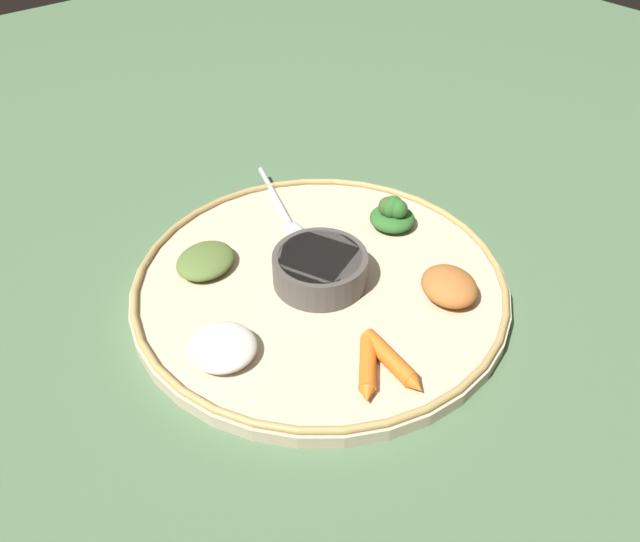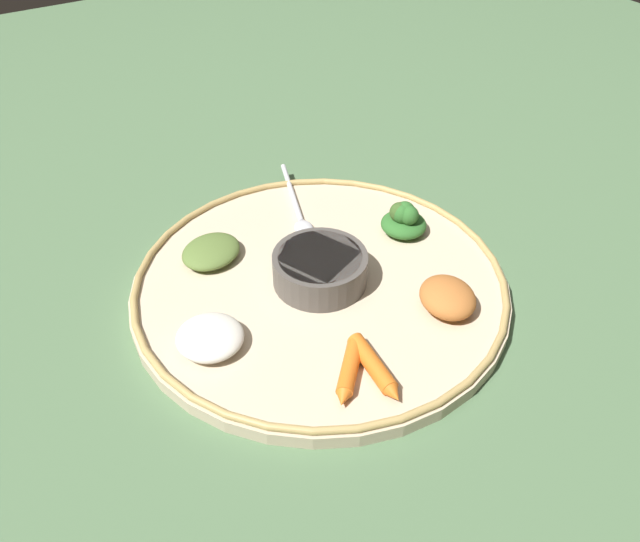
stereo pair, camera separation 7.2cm
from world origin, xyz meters
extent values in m
plane|color=#4C6B47|center=(0.00, 0.00, 0.00)|extent=(2.40, 2.40, 0.00)
cylinder|color=#C6B293|center=(0.00, 0.00, 0.01)|extent=(0.43, 0.43, 0.02)
torus|color=tan|center=(0.00, 0.00, 0.02)|extent=(0.43, 0.43, 0.01)
cylinder|color=#4C4742|center=(0.00, 0.00, 0.03)|extent=(0.11, 0.11, 0.04)
cylinder|color=maroon|center=(0.00, 0.00, 0.05)|extent=(0.09, 0.09, 0.01)
ellipsoid|color=silver|center=(0.03, 0.09, 0.02)|extent=(0.03, 0.04, 0.01)
cylinder|color=silver|center=(0.06, 0.17, 0.02)|extent=(0.05, 0.13, 0.01)
ellipsoid|color=#2D6628|center=(0.14, 0.02, 0.03)|extent=(0.08, 0.08, 0.02)
sphere|color=#2D6628|center=(0.13, 0.02, 0.05)|extent=(0.02, 0.02, 0.02)
sphere|color=#385623|center=(0.13, 0.03, 0.05)|extent=(0.02, 0.02, 0.02)
sphere|color=#2D6628|center=(0.14, 0.02, 0.05)|extent=(0.02, 0.02, 0.02)
sphere|color=#2D6628|center=(0.14, 0.02, 0.05)|extent=(0.03, 0.03, 0.03)
cylinder|color=orange|center=(-0.05, -0.13, 0.02)|extent=(0.06, 0.06, 0.02)
cone|color=orange|center=(-0.08, -0.16, 0.02)|extent=(0.02, 0.02, 0.02)
cylinder|color=orange|center=(-0.03, -0.14, 0.02)|extent=(0.03, 0.07, 0.02)
cone|color=orange|center=(-0.03, -0.18, 0.02)|extent=(0.02, 0.02, 0.02)
ellipsoid|color=#B2662D|center=(0.09, -0.11, 0.03)|extent=(0.07, 0.08, 0.03)
ellipsoid|color=silver|center=(-0.15, -0.03, 0.03)|extent=(0.09, 0.09, 0.02)
ellipsoid|color=#567033|center=(-0.09, 0.10, 0.03)|extent=(0.09, 0.09, 0.02)
camera|label=1|loc=(-0.35, -0.43, 0.50)|focal=35.99mm
camera|label=2|loc=(-0.29, -0.47, 0.50)|focal=35.99mm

